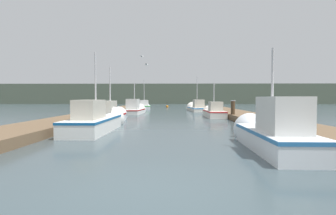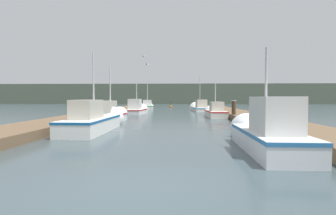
# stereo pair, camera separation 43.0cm
# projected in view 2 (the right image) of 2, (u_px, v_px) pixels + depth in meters

# --- Properties ---
(ground_plane) EXTENTS (200.00, 200.00, 0.00)m
(ground_plane) POSITION_uv_depth(u_px,v_px,m) (133.00, 192.00, 4.59)
(ground_plane) COLOR #38474C
(dock_left) EXTENTS (2.69, 40.00, 0.40)m
(dock_left) POSITION_uv_depth(u_px,v_px,m) (94.00, 116.00, 20.81)
(dock_left) COLOR brown
(dock_left) RESTS_ON ground_plane
(dock_right) EXTENTS (2.69, 40.00, 0.40)m
(dock_right) POSITION_uv_depth(u_px,v_px,m) (246.00, 116.00, 20.30)
(dock_right) COLOR brown
(dock_right) RESTS_ON ground_plane
(distant_shore_ridge) EXTENTS (120.00, 16.00, 5.13)m
(distant_shore_ridge) POSITION_uv_depth(u_px,v_px,m) (176.00, 94.00, 73.32)
(distant_shore_ridge) COLOR #4C5647
(distant_shore_ridge) RESTS_ON ground_plane
(fishing_boat_0) EXTENTS (1.55, 5.10, 3.58)m
(fishing_boat_0) POSITION_uv_depth(u_px,v_px,m) (265.00, 132.00, 8.34)
(fishing_boat_0) COLOR silver
(fishing_boat_0) RESTS_ON ground_plane
(fishing_boat_1) EXTENTS (1.66, 6.15, 4.27)m
(fishing_boat_1) POSITION_uv_depth(u_px,v_px,m) (96.00, 120.00, 13.30)
(fishing_boat_1) COLOR silver
(fishing_boat_1) RESTS_ON ground_plane
(fishing_boat_2) EXTENTS (1.53, 5.53, 4.15)m
(fishing_boat_2) POSITION_uv_depth(u_px,v_px,m) (111.00, 115.00, 17.57)
(fishing_boat_2) COLOR silver
(fishing_boat_2) RESTS_ON ground_plane
(fishing_boat_3) EXTENTS (1.46, 4.54, 3.25)m
(fishing_boat_3) POSITION_uv_depth(u_px,v_px,m) (215.00, 112.00, 22.11)
(fishing_boat_3) COLOR silver
(fishing_boat_3) RESTS_ON ground_plane
(fishing_boat_4) EXTENTS (1.89, 4.82, 3.62)m
(fishing_boat_4) POSITION_uv_depth(u_px,v_px,m) (137.00, 109.00, 27.08)
(fishing_boat_4) COLOR silver
(fishing_boat_4) RESTS_ON ground_plane
(fishing_boat_5) EXTENTS (2.29, 6.23, 4.81)m
(fishing_boat_5) POSITION_uv_depth(u_px,v_px,m) (199.00, 108.00, 32.76)
(fishing_boat_5) COLOR silver
(fishing_boat_5) RESTS_ON ground_plane
(fishing_boat_6) EXTENTS (2.13, 5.04, 4.70)m
(fishing_boat_6) POSITION_uv_depth(u_px,v_px,m) (148.00, 106.00, 37.68)
(fishing_boat_6) COLOR silver
(fishing_boat_6) RESTS_ON ground_plane
(mooring_piling_0) EXTENTS (0.24, 0.24, 1.08)m
(mooring_piling_0) POSITION_uv_depth(u_px,v_px,m) (216.00, 107.00, 29.10)
(mooring_piling_0) COLOR #473523
(mooring_piling_0) RESTS_ON ground_plane
(mooring_piling_1) EXTENTS (0.35, 0.35, 1.43)m
(mooring_piling_1) POSITION_uv_depth(u_px,v_px,m) (234.00, 110.00, 19.24)
(mooring_piling_1) COLOR #473523
(mooring_piling_1) RESTS_ON ground_plane
(mooring_piling_2) EXTENTS (0.24, 0.24, 1.16)m
(mooring_piling_2) POSITION_uv_depth(u_px,v_px,m) (136.00, 106.00, 32.89)
(mooring_piling_2) COLOR #473523
(mooring_piling_2) RESTS_ON ground_plane
(mooring_piling_3) EXTENTS (0.24, 0.24, 1.01)m
(mooring_piling_3) POSITION_uv_depth(u_px,v_px,m) (101.00, 113.00, 19.09)
(mooring_piling_3) COLOR #473523
(mooring_piling_3) RESTS_ON ground_plane
(channel_buoy) EXTENTS (0.45, 0.45, 0.95)m
(channel_buoy) POSITION_uv_depth(u_px,v_px,m) (171.00, 107.00, 43.84)
(channel_buoy) COLOR #BF6513
(channel_buoy) RESTS_ON ground_plane
(seagull_lead) EXTENTS (0.29, 0.56, 0.12)m
(seagull_lead) POSITION_uv_depth(u_px,v_px,m) (147.00, 65.00, 19.15)
(seagull_lead) COLOR white
(seagull_1) EXTENTS (0.40, 0.52, 0.12)m
(seagull_1) POSITION_uv_depth(u_px,v_px,m) (144.00, 57.00, 24.67)
(seagull_1) COLOR white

